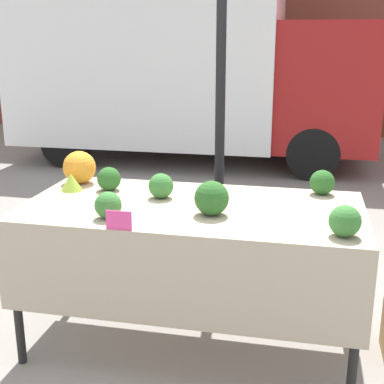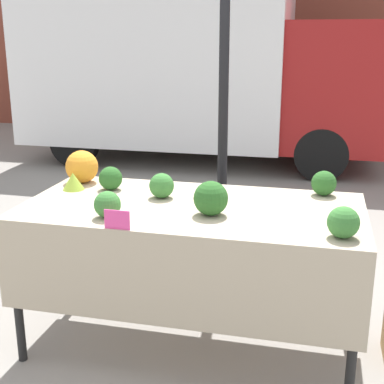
{
  "view_description": "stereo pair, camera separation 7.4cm",
  "coord_description": "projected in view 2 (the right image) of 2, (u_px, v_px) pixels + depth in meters",
  "views": [
    {
      "loc": [
        0.61,
        -2.87,
        1.82
      ],
      "look_at": [
        0.0,
        0.0,
        0.97
      ],
      "focal_mm": 50.0,
      "sensor_mm": 36.0,
      "label": 1
    },
    {
      "loc": [
        0.69,
        -2.86,
        1.82
      ],
      "look_at": [
        0.0,
        0.0,
        0.97
      ],
      "focal_mm": 50.0,
      "sensor_mm": 36.0,
      "label": 2
    }
  ],
  "objects": [
    {
      "name": "ground_plane",
      "position": [
        192.0,
        341.0,
        3.33
      ],
      "size": [
        40.0,
        40.0,
        0.0
      ],
      "primitive_type": "plane",
      "color": "gray"
    },
    {
      "name": "tent_pole",
      "position": [
        223.0,
        128.0,
        3.81
      ],
      "size": [
        0.07,
        0.07,
        2.39
      ],
      "color": "black",
      "rests_on": "ground_plane"
    },
    {
      "name": "parked_truck",
      "position": [
        193.0,
        65.0,
        7.96
      ],
      "size": [
        5.15,
        2.24,
        2.69
      ],
      "color": "white",
      "rests_on": "ground_plane"
    },
    {
      "name": "market_table",
      "position": [
        189.0,
        226.0,
        3.05
      ],
      "size": [
        1.95,
        0.98,
        0.89
      ],
      "color": "tan",
      "rests_on": "ground_plane"
    },
    {
      "name": "orange_cauliflower",
      "position": [
        82.0,
        167.0,
        3.54
      ],
      "size": [
        0.22,
        0.22,
        0.22
      ],
      "color": "orange",
      "rests_on": "market_table"
    },
    {
      "name": "romanesco_head",
      "position": [
        73.0,
        181.0,
        3.39
      ],
      "size": [
        0.14,
        0.14,
        0.11
      ],
      "color": "#93B238",
      "rests_on": "market_table"
    },
    {
      "name": "broccoli_head_0",
      "position": [
        162.0,
        186.0,
        3.21
      ],
      "size": [
        0.15,
        0.15,
        0.15
      ],
      "color": "#387533",
      "rests_on": "market_table"
    },
    {
      "name": "broccoli_head_1",
      "position": [
        107.0,
        204.0,
        2.86
      ],
      "size": [
        0.15,
        0.15,
        0.15
      ],
      "color": "#387533",
      "rests_on": "market_table"
    },
    {
      "name": "broccoli_head_2",
      "position": [
        211.0,
        198.0,
        2.89
      ],
      "size": [
        0.19,
        0.19,
        0.19
      ],
      "color": "#285B23",
      "rests_on": "market_table"
    },
    {
      "name": "broccoli_head_3",
      "position": [
        324.0,
        183.0,
        3.26
      ],
      "size": [
        0.15,
        0.15,
        0.15
      ],
      "color": "#285B23",
      "rests_on": "market_table"
    },
    {
      "name": "broccoli_head_4",
      "position": [
        343.0,
        222.0,
        2.57
      ],
      "size": [
        0.16,
        0.16,
        0.16
      ],
      "color": "#387533",
      "rests_on": "market_table"
    },
    {
      "name": "broccoli_head_5",
      "position": [
        111.0,
        178.0,
        3.38
      ],
      "size": [
        0.15,
        0.15,
        0.15
      ],
      "color": "#285B23",
      "rests_on": "market_table"
    },
    {
      "name": "price_sign",
      "position": [
        117.0,
        220.0,
        2.69
      ],
      "size": [
        0.14,
        0.01,
        0.1
      ],
      "color": "#EF4793",
      "rests_on": "market_table"
    }
  ]
}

